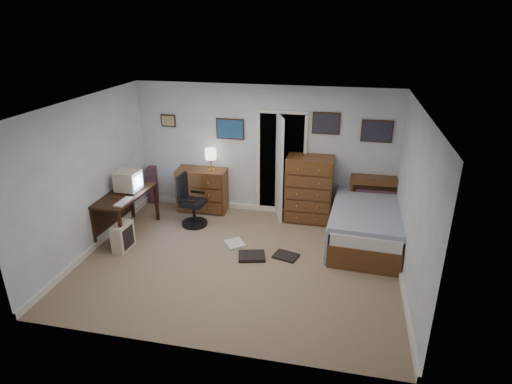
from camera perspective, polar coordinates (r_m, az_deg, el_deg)
floor at (r=6.95m, az=-2.26°, el=-9.28°), size 5.00×4.00×0.02m
computer_desk at (r=7.94m, az=-17.59°, el=-1.33°), size 0.68×1.35×0.76m
crt_monitor at (r=7.87m, az=-16.68°, el=1.44°), size 0.41×0.39×0.37m
keyboard at (r=7.45m, az=-17.23°, el=-1.26°), size 0.17×0.41×0.02m
pc_tower at (r=7.52m, az=-17.32°, el=-5.69°), size 0.23×0.44×0.46m
office_chair at (r=8.02m, az=-8.69°, el=-1.83°), size 0.51×0.51×0.99m
media_stack at (r=9.13m, az=-13.56°, el=0.95°), size 0.17×0.17×0.79m
low_dresser at (r=8.59m, az=-7.13°, el=0.30°), size 1.00×0.53×0.87m
table_lamp at (r=8.28m, az=-6.06°, el=4.97°), size 0.23×0.23×0.42m
doorway at (r=8.50m, az=3.68°, el=4.28°), size 0.96×1.12×2.05m
tall_dresser at (r=8.08m, az=7.08°, el=0.37°), size 0.86×0.51×1.27m
headboard_bookcase at (r=8.24m, az=15.89°, el=-0.95°), size 1.04×0.30×0.93m
bed at (r=7.66m, az=14.50°, el=-3.87°), size 1.31×2.28×0.72m
wall_posters at (r=7.99m, az=5.08°, el=8.61°), size 4.38×0.04×0.60m
floor_clutter at (r=7.12m, az=-0.10°, el=-8.09°), size 1.35×0.77×0.06m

